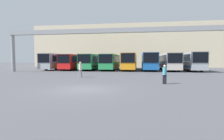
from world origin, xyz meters
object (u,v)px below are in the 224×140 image
bus_slot_3 (111,61)px  bus_slot_5 (149,61)px  pedestrian_near_right (165,74)px  bus_slot_1 (75,61)px  bus_slot_2 (93,61)px  bus_slot_6 (169,61)px  bus_slot_0 (59,61)px  bus_slot_4 (130,61)px  pedestrian_far_center (80,69)px  bus_slot_7 (190,60)px

bus_slot_3 → bus_slot_5: size_ratio=0.88×
bus_slot_3 → pedestrian_near_right: (7.59, -19.13, -0.90)m
bus_slot_3 → bus_slot_1: bearing=176.5°
bus_slot_2 → bus_slot_6: 14.86m
bus_slot_6 → bus_slot_3: bearing=-176.0°
bus_slot_6 → bus_slot_0: bearing=179.9°
bus_slot_0 → bus_slot_4: bus_slot_4 is taller
bus_slot_0 → bus_slot_6: size_ratio=1.01×
pedestrian_near_right → pedestrian_far_center: (-8.62, 4.12, 0.11)m
bus_slot_5 → bus_slot_3: bearing=-174.4°
pedestrian_near_right → bus_slot_2: bearing=134.5°
bus_slot_6 → bus_slot_7: 3.73m
bus_slot_2 → bus_slot_6: (14.86, 0.25, 0.06)m
bus_slot_1 → bus_slot_6: bearing=1.0°
bus_slot_1 → bus_slot_3: (7.43, -0.45, 0.00)m
bus_slot_0 → bus_slot_2: bearing=-2.2°
bus_slot_5 → bus_slot_0: bearing=179.7°
bus_slot_2 → pedestrian_near_right: 22.70m
bus_slot_3 → pedestrian_far_center: 15.07m
bus_slot_1 → bus_slot_2: size_ratio=0.98×
bus_slot_3 → pedestrian_far_center: (-1.03, -15.01, -0.79)m
bus_slot_0 → bus_slot_6: bearing=-0.1°
bus_slot_0 → pedestrian_far_center: bearing=-57.4°
bus_slot_6 → pedestrian_far_center: 19.96m
bus_slot_0 → bus_slot_6: 22.29m
bus_slot_7 → pedestrian_far_center: 22.22m
bus_slot_0 → bus_slot_4: bearing=0.4°
bus_slot_2 → bus_slot_0: bearing=177.8°
bus_slot_7 → pedestrian_near_right: bearing=-110.3°
bus_slot_5 → pedestrian_near_right: (0.16, -19.86, -1.02)m
bus_slot_1 → pedestrian_near_right: size_ratio=7.30×
bus_slot_5 → pedestrian_far_center: size_ratio=6.75×
bus_slot_0 → bus_slot_1: size_ratio=1.06×
bus_slot_0 → bus_slot_3: (11.15, -0.82, -0.08)m
bus_slot_1 → bus_slot_2: 3.72m
pedestrian_far_center → bus_slot_5: bearing=60.8°
bus_slot_3 → bus_slot_0: bearing=175.8°
bus_slot_7 → bus_slot_0: bearing=179.3°
bus_slot_0 → bus_slot_2: bus_slot_0 is taller
bus_slot_3 → bus_slot_7: (14.86, 0.49, 0.14)m
bus_slot_0 → bus_slot_5: bus_slot_5 is taller
bus_slot_3 → bus_slot_7: size_ratio=0.92×
bus_slot_5 → pedestrian_near_right: bearing=-89.5°
bus_slot_3 → pedestrian_far_center: bus_slot_3 is taller
pedestrian_near_right → pedestrian_far_center: bearing=169.1°
bus_slot_4 → bus_slot_7: 11.15m
bus_slot_4 → pedestrian_far_center: bus_slot_4 is taller
bus_slot_1 → bus_slot_6: size_ratio=0.94×
bus_slot_5 → bus_slot_7: 7.43m
bus_slot_5 → pedestrian_far_center: bearing=-118.3°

